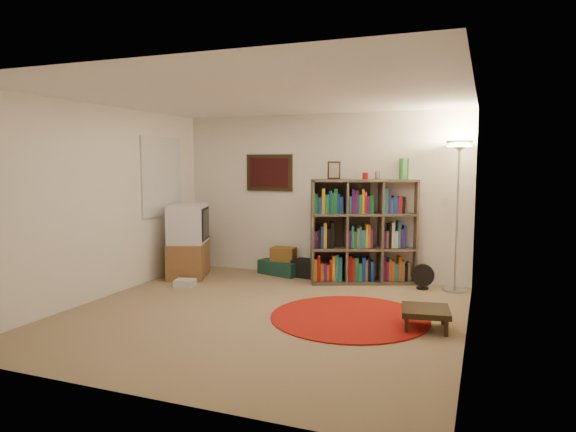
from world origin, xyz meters
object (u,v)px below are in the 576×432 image
at_px(suitcase, 282,267).
at_px(floor_fan, 423,277).
at_px(tv_stand, 188,242).
at_px(bookshelf, 361,233).
at_px(side_table, 426,312).
at_px(floor_lamp, 459,167).

bearing_deg(suitcase, floor_fan, 11.01).
distance_m(floor_fan, tv_stand, 3.53).
bearing_deg(bookshelf, side_table, -80.47).
height_order(tv_stand, suitcase, tv_stand).
height_order(floor_lamp, tv_stand, floor_lamp).
xyz_separation_m(bookshelf, floor_fan, (0.90, -0.11, -0.56)).
relative_size(floor_fan, side_table, 0.63).
bearing_deg(floor_fan, suitcase, 162.80).
relative_size(floor_lamp, suitcase, 2.65).
xyz_separation_m(bookshelf, side_table, (1.13, -1.86, -0.55)).
bearing_deg(side_table, floor_lamp, 83.77).
relative_size(suitcase, side_table, 1.37).
bearing_deg(floor_fan, side_table, -94.09).
bearing_deg(bookshelf, tv_stand, 171.38).
distance_m(floor_lamp, suitcase, 3.07).
height_order(bookshelf, side_table, bookshelf).
bearing_deg(tv_stand, floor_lamp, -12.23).
height_order(floor_fan, suitcase, floor_fan).
bearing_deg(suitcase, bookshelf, 11.98).
height_order(bookshelf, tv_stand, bookshelf).
bearing_deg(floor_lamp, bookshelf, 177.67).
distance_m(bookshelf, suitcase, 1.44).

